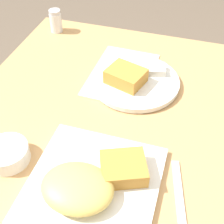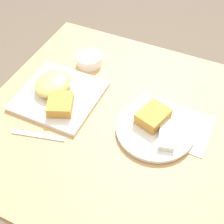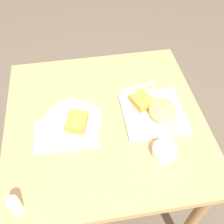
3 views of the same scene
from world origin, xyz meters
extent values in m
plane|color=brown|center=(0.00, 0.00, 0.00)|extent=(8.00, 8.00, 0.00)
cube|color=tan|center=(0.00, 0.00, 0.75)|extent=(0.85, 0.85, 0.04)
cylinder|color=#9F7649|center=(-0.36, -0.37, 0.37)|extent=(0.05, 0.05, 0.74)
cylinder|color=#9F7649|center=(0.36, -0.37, 0.37)|extent=(0.05, 0.05, 0.74)
cylinder|color=#9F7649|center=(0.36, 0.37, 0.37)|extent=(0.05, 0.05, 0.74)
cube|color=beige|center=(-0.06, 0.17, 0.77)|extent=(0.18, 0.26, 0.00)
cube|color=white|center=(-0.01, -0.21, 0.78)|extent=(0.26, 0.26, 0.01)
ellipsoid|color=#EAC660|center=(-0.03, -0.25, 0.81)|extent=(0.15, 0.12, 0.04)
cube|color=#C68938|center=(0.04, -0.17, 0.80)|extent=(0.12, 0.11, 0.04)
cylinder|color=white|center=(-0.01, 0.14, 0.78)|extent=(0.25, 0.25, 0.01)
cube|color=#C68938|center=(-0.03, 0.12, 0.81)|extent=(0.12, 0.10, 0.04)
cube|color=silver|center=(0.01, 0.18, 0.80)|extent=(0.12, 0.07, 0.02)
cylinder|color=white|center=(-0.21, -0.20, 0.79)|extent=(0.10, 0.10, 0.04)
cylinder|color=#D1B775|center=(-0.21, -0.20, 0.81)|extent=(0.08, 0.08, 0.00)
cylinder|color=white|center=(-0.34, 0.35, 0.80)|extent=(0.04, 0.04, 0.07)
cylinder|color=white|center=(-0.34, 0.35, 0.79)|extent=(0.03, 0.03, 0.04)
cylinder|color=silver|center=(-0.34, 0.35, 0.84)|extent=(0.04, 0.04, 0.01)
cube|color=silver|center=(0.16, -0.18, 0.77)|extent=(0.06, 0.17, 0.00)
camera|label=1|loc=(0.13, -0.54, 1.33)|focal=50.00mm
camera|label=2|loc=(0.60, 0.27, 1.55)|focal=50.00mm
camera|label=3|loc=(-0.70, 0.08, 1.66)|focal=42.00mm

